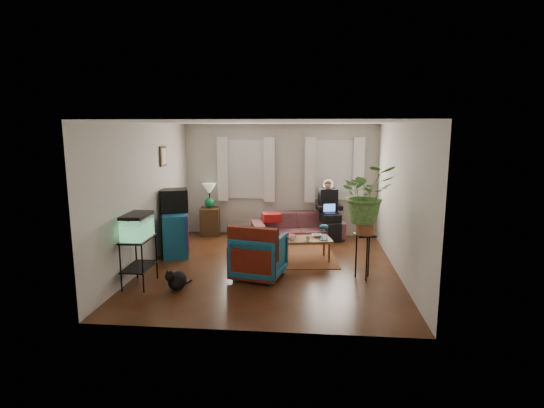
# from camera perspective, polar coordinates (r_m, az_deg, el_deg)

# --- Properties ---
(floor) EXTENTS (4.50, 5.00, 0.01)m
(floor) POSITION_cam_1_polar(r_m,az_deg,el_deg) (7.83, -0.27, -8.46)
(floor) COLOR #4F2B14
(floor) RESTS_ON ground
(ceiling) EXTENTS (4.50, 5.00, 0.01)m
(ceiling) POSITION_cam_1_polar(r_m,az_deg,el_deg) (7.43, -0.29, 10.92)
(ceiling) COLOR white
(ceiling) RESTS_ON wall_back
(wall_back) EXTENTS (4.50, 0.01, 2.60)m
(wall_back) POSITION_cam_1_polar(r_m,az_deg,el_deg) (9.99, 1.12, 3.23)
(wall_back) COLOR silver
(wall_back) RESTS_ON floor
(wall_front) EXTENTS (4.50, 0.01, 2.60)m
(wall_front) POSITION_cam_1_polar(r_m,az_deg,el_deg) (5.08, -3.04, -3.48)
(wall_front) COLOR silver
(wall_front) RESTS_ON floor
(wall_left) EXTENTS (0.01, 5.00, 2.60)m
(wall_left) POSITION_cam_1_polar(r_m,az_deg,el_deg) (8.05, -16.43, 1.16)
(wall_left) COLOR silver
(wall_left) RESTS_ON floor
(wall_right) EXTENTS (0.01, 5.00, 2.60)m
(wall_right) POSITION_cam_1_polar(r_m,az_deg,el_deg) (7.64, 16.77, 0.68)
(wall_right) COLOR silver
(wall_right) RESTS_ON floor
(window_left) EXTENTS (1.08, 0.04, 1.38)m
(window_left) POSITION_cam_1_polar(r_m,az_deg,el_deg) (10.03, -3.46, 4.68)
(window_left) COLOR white
(window_left) RESTS_ON wall_back
(window_right) EXTENTS (1.08, 0.04, 1.38)m
(window_right) POSITION_cam_1_polar(r_m,az_deg,el_deg) (9.93, 8.35, 4.54)
(window_right) COLOR white
(window_right) RESTS_ON wall_back
(curtains_left) EXTENTS (1.36, 0.06, 1.50)m
(curtains_left) POSITION_cam_1_polar(r_m,az_deg,el_deg) (9.95, -3.53, 4.64)
(curtains_left) COLOR white
(curtains_left) RESTS_ON wall_back
(curtains_right) EXTENTS (1.36, 0.06, 1.50)m
(curtains_right) POSITION_cam_1_polar(r_m,az_deg,el_deg) (9.85, 8.38, 4.49)
(curtains_right) COLOR white
(curtains_right) RESTS_ON wall_back
(picture_frame) EXTENTS (0.04, 0.32, 0.40)m
(picture_frame) POSITION_cam_1_polar(r_m,az_deg,el_deg) (8.77, -14.38, 6.23)
(picture_frame) COLOR #3D2616
(picture_frame) RESTS_ON wall_left
(area_rug) EXTENTS (2.16, 1.81, 0.01)m
(area_rug) POSITION_cam_1_polar(r_m,az_deg,el_deg) (8.43, 1.57, -7.05)
(area_rug) COLOR brown
(area_rug) RESTS_ON floor
(sofa) EXTENTS (2.20, 1.31, 0.80)m
(sofa) POSITION_cam_1_polar(r_m,az_deg,el_deg) (9.67, 3.43, -2.41)
(sofa) COLOR brown
(sofa) RESTS_ON floor
(seated_person) EXTENTS (0.66, 0.74, 1.23)m
(seated_person) POSITION_cam_1_polar(r_m,az_deg,el_deg) (9.82, 7.66, -1.03)
(seated_person) COLOR black
(seated_person) RESTS_ON sofa
(side_table) EXTENTS (0.50, 0.50, 0.65)m
(side_table) POSITION_cam_1_polar(r_m,az_deg,el_deg) (10.18, -8.31, -2.32)
(side_table) COLOR #402718
(side_table) RESTS_ON floor
(table_lamp) EXTENTS (0.38, 0.38, 0.59)m
(table_lamp) POSITION_cam_1_polar(r_m,az_deg,el_deg) (10.07, -8.40, 1.03)
(table_lamp) COLOR white
(table_lamp) RESTS_ON side_table
(dresser) EXTENTS (0.76, 1.05, 0.85)m
(dresser) POSITION_cam_1_polar(r_m,az_deg,el_deg) (8.74, -12.96, -3.85)
(dresser) COLOR #11516A
(dresser) RESTS_ON floor
(crt_tv) EXTENTS (0.65, 0.62, 0.45)m
(crt_tv) POSITION_cam_1_polar(r_m,az_deg,el_deg) (8.71, -13.03, 0.47)
(crt_tv) COLOR black
(crt_tv) RESTS_ON dresser
(aquarium_stand) EXTENTS (0.40, 0.70, 0.78)m
(aquarium_stand) POSITION_cam_1_polar(r_m,az_deg,el_deg) (7.18, -17.42, -7.43)
(aquarium_stand) COLOR black
(aquarium_stand) RESTS_ON floor
(aquarium) EXTENTS (0.36, 0.64, 0.41)m
(aquarium) POSITION_cam_1_polar(r_m,az_deg,el_deg) (7.03, -17.67, -2.80)
(aquarium) COLOR #7FD899
(aquarium) RESTS_ON aquarium_stand
(black_cat) EXTENTS (0.40, 0.49, 0.36)m
(black_cat) POSITION_cam_1_polar(r_m,az_deg,el_deg) (6.88, -12.61, -9.79)
(black_cat) COLOR black
(black_cat) RESTS_ON floor
(armchair) EXTENTS (0.95, 0.92, 0.83)m
(armchair) POSITION_cam_1_polar(r_m,az_deg,el_deg) (7.21, -1.73, -6.64)
(armchair) COLOR navy
(armchair) RESTS_ON floor
(serape_throw) EXTENTS (0.86, 0.37, 0.69)m
(serape_throw) POSITION_cam_1_polar(r_m,az_deg,el_deg) (6.88, -2.64, -5.99)
(serape_throw) COLOR #9E0A0A
(serape_throw) RESTS_ON armchair
(coffee_table) EXTENTS (1.13, 0.76, 0.43)m
(coffee_table) POSITION_cam_1_polar(r_m,az_deg,el_deg) (8.19, 4.25, -6.09)
(coffee_table) COLOR brown
(coffee_table) RESTS_ON floor
(cup_a) EXTENTS (0.14, 0.14, 0.09)m
(cup_a) POSITION_cam_1_polar(r_m,az_deg,el_deg) (7.99, 2.72, -4.54)
(cup_a) COLOR white
(cup_a) RESTS_ON coffee_table
(cup_b) EXTENTS (0.11, 0.11, 0.09)m
(cup_b) POSITION_cam_1_polar(r_m,az_deg,el_deg) (7.97, 4.82, -4.63)
(cup_b) COLOR beige
(cup_b) RESTS_ON coffee_table
(bowl) EXTENTS (0.24, 0.24, 0.05)m
(bowl) POSITION_cam_1_polar(r_m,az_deg,el_deg) (8.27, 6.09, -4.24)
(bowl) COLOR white
(bowl) RESTS_ON coffee_table
(snack_tray) EXTENTS (0.38, 0.38, 0.04)m
(snack_tray) POSITION_cam_1_polar(r_m,az_deg,el_deg) (8.22, 2.15, -4.32)
(snack_tray) COLOR #B21414
(snack_tray) RESTS_ON coffee_table
(birdcage) EXTENTS (0.20, 0.20, 0.30)m
(birdcage) POSITION_cam_1_polar(r_m,az_deg,el_deg) (8.03, 6.98, -3.76)
(birdcage) COLOR #115B6B
(birdcage) RESTS_ON coffee_table
(plant_stand) EXTENTS (0.39, 0.39, 0.76)m
(plant_stand) POSITION_cam_1_polar(r_m,az_deg,el_deg) (7.32, 12.24, -6.91)
(plant_stand) COLOR black
(plant_stand) RESTS_ON floor
(potted_plant) EXTENTS (1.03, 0.95, 0.97)m
(potted_plant) POSITION_cam_1_polar(r_m,az_deg,el_deg) (7.11, 12.51, 0.12)
(potted_plant) COLOR #599947
(potted_plant) RESTS_ON plant_stand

